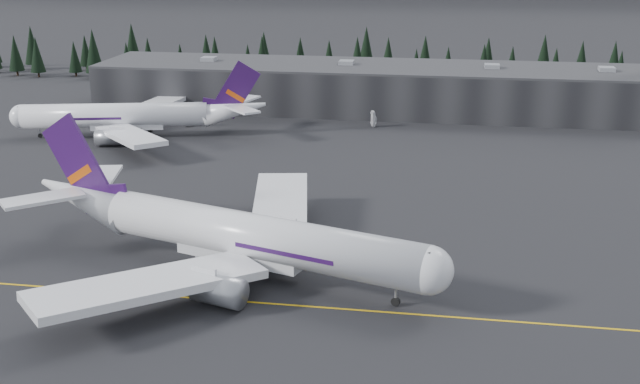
% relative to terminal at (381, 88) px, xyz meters
% --- Properties ---
extents(ground, '(1400.00, 1400.00, 0.00)m').
position_rel_terminal_xyz_m(ground, '(0.00, -125.00, -6.30)').
color(ground, black).
rests_on(ground, ground).
extents(taxiline, '(400.00, 0.40, 0.02)m').
position_rel_terminal_xyz_m(taxiline, '(0.00, -127.00, -6.29)').
color(taxiline, gold).
rests_on(taxiline, ground).
extents(terminal, '(160.00, 30.00, 12.60)m').
position_rel_terminal_xyz_m(terminal, '(0.00, 0.00, 0.00)').
color(terminal, black).
rests_on(terminal, ground).
extents(treeline, '(360.00, 20.00, 15.00)m').
position_rel_terminal_xyz_m(treeline, '(0.00, 37.00, 1.20)').
color(treeline, black).
rests_on(treeline, ground).
extents(jet_main, '(69.23, 62.48, 20.88)m').
position_rel_terminal_xyz_m(jet_main, '(-12.31, -116.56, -0.41)').
color(jet_main, silver).
rests_on(jet_main, ground).
extents(jet_parked, '(61.47, 56.09, 18.37)m').
position_rel_terminal_xyz_m(jet_parked, '(-55.93, -40.57, -1.12)').
color(jet_parked, white).
rests_on(jet_parked, ground).
extents(gse_vehicle_a, '(3.20, 5.56, 1.46)m').
position_rel_terminal_xyz_m(gse_vehicle_a, '(-47.07, -28.75, -5.57)').
color(gse_vehicle_a, silver).
rests_on(gse_vehicle_a, ground).
extents(gse_vehicle_b, '(4.59, 3.46, 1.46)m').
position_rel_terminal_xyz_m(gse_vehicle_b, '(0.11, -21.13, -5.57)').
color(gse_vehicle_b, white).
rests_on(gse_vehicle_b, ground).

